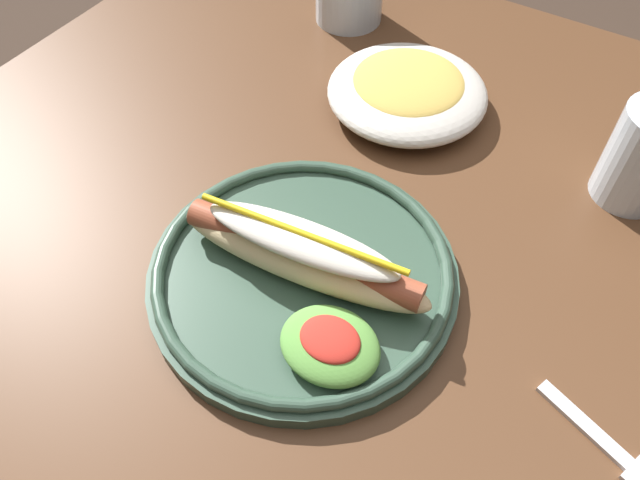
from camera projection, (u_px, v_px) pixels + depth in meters
ground_plane at (358, 473)px, 1.19m from camera, size 8.00×8.00×0.00m
dining_table at (384, 293)px, 0.70m from camera, size 1.11×0.94×0.74m
hot_dog_plate at (304, 272)px, 0.56m from camera, size 0.29×0.29×0.08m
fork at (614, 451)px, 0.48m from camera, size 0.12×0.06×0.00m
side_bowl at (407, 90)px, 0.72m from camera, size 0.19×0.19×0.05m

